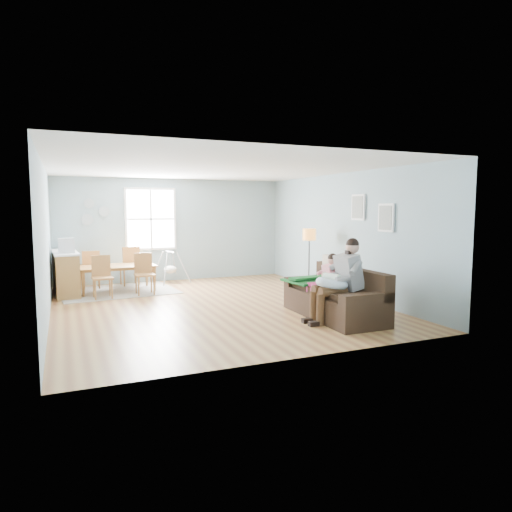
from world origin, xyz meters
name	(u,v)px	position (x,y,z in m)	size (l,w,h in m)	color
room	(213,183)	(0.00, 0.00, 2.42)	(8.40, 9.40, 3.90)	brown
window	(151,219)	(-0.60, 3.46, 1.65)	(1.32, 0.08, 1.62)	white
pictures	(372,212)	(2.97, -1.05, 1.85)	(0.05, 1.34, 0.74)	white
wall_plates	(93,212)	(-2.00, 3.47, 1.83)	(0.67, 0.02, 0.66)	#8796A2
sofa	(337,300)	(1.72, -1.76, 0.31)	(0.96, 2.17, 0.87)	black
green_throw	(313,280)	(1.65, -1.04, 0.56)	(0.99, 0.79, 0.04)	#145920
beige_pillow	(331,269)	(1.96, -1.20, 0.79)	(0.14, 0.50, 0.50)	tan
father	(340,278)	(1.58, -2.07, 0.76)	(1.01, 0.47, 1.43)	gray
nursing_pillow	(332,283)	(1.42, -2.07, 0.67)	(0.54, 0.54, 0.15)	silver
infant	(330,277)	(1.41, -2.03, 0.77)	(0.22, 0.41, 0.15)	white
toddler	(327,274)	(1.65, -1.55, 0.75)	(0.58, 0.29, 0.91)	silver
floor_lamp	(309,240)	(2.45, 0.52, 1.21)	(0.29, 0.29, 1.46)	black
storage_cube	(334,305)	(1.56, -1.93, 0.26)	(0.52, 0.47, 0.52)	white
rug	(118,291)	(-1.60, 2.35, 0.01)	(2.54, 1.93, 0.01)	gray
dining_table	(117,279)	(-1.60, 2.35, 0.30)	(1.73, 0.97, 0.61)	brown
chair_sw	(102,274)	(-1.99, 1.68, 0.52)	(0.43, 0.43, 0.92)	olive
chair_se	(144,271)	(-1.07, 1.77, 0.53)	(0.42, 0.42, 0.93)	olive
chair_nw	(91,267)	(-2.13, 2.93, 0.53)	(0.43, 0.43, 0.93)	olive
chair_ne	(130,263)	(-1.21, 3.01, 0.57)	(0.50, 0.50, 0.99)	olive
counter	(66,272)	(-2.70, 2.50, 0.49)	(0.61, 1.76, 0.97)	brown
monitor	(66,245)	(-2.67, 2.17, 1.12)	(0.34, 0.32, 0.31)	silver
baby_swing	(170,269)	(-0.19, 3.10, 0.37)	(0.97, 0.99, 0.81)	silver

